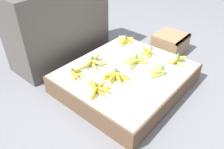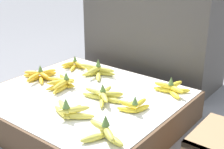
{
  "view_description": "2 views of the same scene",
  "coord_description": "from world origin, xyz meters",
  "px_view_note": "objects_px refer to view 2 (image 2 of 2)",
  "views": [
    {
      "loc": [
        -1.26,
        -0.92,
        1.24
      ],
      "look_at": [
        -0.14,
        0.04,
        0.18
      ],
      "focal_mm": 35.0,
      "sensor_mm": 36.0,
      "label": 1
    },
    {
      "loc": [
        1.12,
        -1.17,
        0.92
      ],
      "look_at": [
        0.14,
        0.08,
        0.3
      ],
      "focal_mm": 50.0,
      "sensor_mm": 36.0,
      "label": 2
    }
  ],
  "objects_px": {
    "banana_bunch_middle_left": "(40,76)",
    "banana_bunch_middle_midleft": "(62,83)",
    "banana_bunch_middle_midright": "(104,95)",
    "banana_bunch_middle_right": "(134,106)",
    "banana_bunch_back_midleft": "(97,71)",
    "banana_bunch_front_right": "(104,132)",
    "banana_bunch_front_midright": "(70,111)",
    "banana_bunch_back_right": "(172,88)",
    "banana_bunch_back_left": "(74,65)"
  },
  "relations": [
    {
      "from": "banana_bunch_front_midright",
      "to": "banana_bunch_middle_left",
      "type": "height_order",
      "value": "banana_bunch_front_midright"
    },
    {
      "from": "banana_bunch_front_midright",
      "to": "banana_bunch_middle_midleft",
      "type": "distance_m",
      "value": 0.36
    },
    {
      "from": "banana_bunch_back_right",
      "to": "banana_bunch_middle_left",
      "type": "bearing_deg",
      "value": -156.53
    },
    {
      "from": "banana_bunch_front_midright",
      "to": "banana_bunch_middle_midright",
      "type": "height_order",
      "value": "banana_bunch_front_midright"
    },
    {
      "from": "banana_bunch_middle_midright",
      "to": "banana_bunch_middle_right",
      "type": "relative_size",
      "value": 1.77
    },
    {
      "from": "banana_bunch_middle_right",
      "to": "banana_bunch_back_left",
      "type": "bearing_deg",
      "value": 158.94
    },
    {
      "from": "banana_bunch_middle_right",
      "to": "banana_bunch_back_midleft",
      "type": "height_order",
      "value": "banana_bunch_back_midleft"
    },
    {
      "from": "banana_bunch_front_right",
      "to": "banana_bunch_back_midleft",
      "type": "distance_m",
      "value": 0.76
    },
    {
      "from": "banana_bunch_front_midright",
      "to": "banana_bunch_back_left",
      "type": "bearing_deg",
      "value": 132.88
    },
    {
      "from": "banana_bunch_middle_right",
      "to": "banana_bunch_back_right",
      "type": "relative_size",
      "value": 0.71
    },
    {
      "from": "banana_bunch_middle_midleft",
      "to": "banana_bunch_back_right",
      "type": "distance_m",
      "value": 0.64
    },
    {
      "from": "banana_bunch_middle_right",
      "to": "banana_bunch_back_left",
      "type": "distance_m",
      "value": 0.73
    },
    {
      "from": "banana_bunch_middle_midleft",
      "to": "banana_bunch_back_left",
      "type": "height_order",
      "value": "banana_bunch_middle_midleft"
    },
    {
      "from": "banana_bunch_front_right",
      "to": "banana_bunch_middle_right",
      "type": "relative_size",
      "value": 1.44
    },
    {
      "from": "banana_bunch_middle_left",
      "to": "banana_bunch_back_midleft",
      "type": "height_order",
      "value": "banana_bunch_back_midleft"
    },
    {
      "from": "banana_bunch_back_midleft",
      "to": "banana_bunch_back_right",
      "type": "height_order",
      "value": "banana_bunch_back_midleft"
    },
    {
      "from": "banana_bunch_front_right",
      "to": "banana_bunch_middle_left",
      "type": "xyz_separation_m",
      "value": [
        -0.75,
        0.28,
        -0.01
      ]
    },
    {
      "from": "banana_bunch_middle_midleft",
      "to": "banana_bunch_front_right",
      "type": "bearing_deg",
      "value": -26.75
    },
    {
      "from": "banana_bunch_middle_left",
      "to": "banana_bunch_middle_midleft",
      "type": "height_order",
      "value": "banana_bunch_middle_midleft"
    },
    {
      "from": "banana_bunch_front_midright",
      "to": "banana_bunch_back_midleft",
      "type": "distance_m",
      "value": 0.57
    },
    {
      "from": "banana_bunch_back_midleft",
      "to": "banana_bunch_back_left",
      "type": "bearing_deg",
      "value": 179.88
    },
    {
      "from": "banana_bunch_middle_midleft",
      "to": "banana_bunch_back_midleft",
      "type": "distance_m",
      "value": 0.28
    },
    {
      "from": "banana_bunch_middle_left",
      "to": "banana_bunch_back_left",
      "type": "bearing_deg",
      "value": 85.07
    },
    {
      "from": "banana_bunch_front_right",
      "to": "banana_bunch_middle_left",
      "type": "height_order",
      "value": "banana_bunch_front_right"
    },
    {
      "from": "banana_bunch_front_midright",
      "to": "banana_bunch_back_left",
      "type": "distance_m",
      "value": 0.69
    },
    {
      "from": "banana_bunch_middle_midleft",
      "to": "banana_bunch_middle_right",
      "type": "distance_m",
      "value": 0.5
    },
    {
      "from": "banana_bunch_middle_right",
      "to": "banana_bunch_middle_midleft",
      "type": "bearing_deg",
      "value": -177.89
    },
    {
      "from": "banana_bunch_front_midright",
      "to": "banana_bunch_middle_left",
      "type": "bearing_deg",
      "value": 155.24
    },
    {
      "from": "banana_bunch_front_midright",
      "to": "banana_bunch_middle_right",
      "type": "bearing_deg",
      "value": 48.49
    },
    {
      "from": "banana_bunch_back_left",
      "to": "banana_bunch_back_midleft",
      "type": "relative_size",
      "value": 0.58
    },
    {
      "from": "banana_bunch_front_right",
      "to": "banana_bunch_middle_midleft",
      "type": "relative_size",
      "value": 1.05
    },
    {
      "from": "banana_bunch_front_right",
      "to": "banana_bunch_middle_midright",
      "type": "distance_m",
      "value": 0.38
    },
    {
      "from": "banana_bunch_middle_left",
      "to": "banana_bunch_back_right",
      "type": "height_order",
      "value": "banana_bunch_back_right"
    },
    {
      "from": "banana_bunch_middle_midright",
      "to": "banana_bunch_back_left",
      "type": "bearing_deg",
      "value": 151.71
    },
    {
      "from": "banana_bunch_front_midright",
      "to": "banana_bunch_front_right",
      "type": "height_order",
      "value": "same"
    },
    {
      "from": "banana_bunch_back_left",
      "to": "banana_bunch_middle_right",
      "type": "bearing_deg",
      "value": -21.06
    },
    {
      "from": "banana_bunch_middle_left",
      "to": "banana_bunch_middle_midleft",
      "type": "xyz_separation_m",
      "value": [
        0.21,
        -0.0,
        0.0
      ]
    },
    {
      "from": "banana_bunch_back_left",
      "to": "banana_bunch_back_right",
      "type": "relative_size",
      "value": 0.75
    },
    {
      "from": "banana_bunch_middle_left",
      "to": "banana_bunch_middle_midright",
      "type": "relative_size",
      "value": 0.94
    },
    {
      "from": "banana_bunch_middle_left",
      "to": "banana_bunch_back_right",
      "type": "relative_size",
      "value": 1.17
    },
    {
      "from": "banana_bunch_front_right",
      "to": "banana_bunch_back_midleft",
      "type": "xyz_separation_m",
      "value": [
        -0.51,
        0.55,
        -0.0
      ]
    },
    {
      "from": "banana_bunch_middle_right",
      "to": "banana_bunch_back_right",
      "type": "xyz_separation_m",
      "value": [
        0.05,
        0.31,
        0.0
      ]
    },
    {
      "from": "banana_bunch_middle_right",
      "to": "banana_bunch_middle_midright",
      "type": "bearing_deg",
      "value": 179.17
    },
    {
      "from": "banana_bunch_middle_midright",
      "to": "banana_bunch_middle_right",
      "type": "bearing_deg",
      "value": -0.83
    },
    {
      "from": "banana_bunch_middle_midright",
      "to": "banana_bunch_back_left",
      "type": "xyz_separation_m",
      "value": [
        -0.48,
        0.26,
        -0.0
      ]
    },
    {
      "from": "banana_bunch_middle_left",
      "to": "banana_bunch_back_right",
      "type": "xyz_separation_m",
      "value": [
        0.75,
        0.33,
        0.0
      ]
    },
    {
      "from": "banana_bunch_front_right",
      "to": "banana_bunch_back_midleft",
      "type": "relative_size",
      "value": 0.79
    },
    {
      "from": "banana_bunch_middle_left",
      "to": "banana_bunch_front_midright",
      "type": "bearing_deg",
      "value": -24.76
    },
    {
      "from": "banana_bunch_middle_midright",
      "to": "banana_bunch_back_left",
      "type": "distance_m",
      "value": 0.55
    },
    {
      "from": "banana_bunch_middle_left",
      "to": "banana_bunch_back_midleft",
      "type": "xyz_separation_m",
      "value": [
        0.23,
        0.28,
        0.0
      ]
    }
  ]
}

